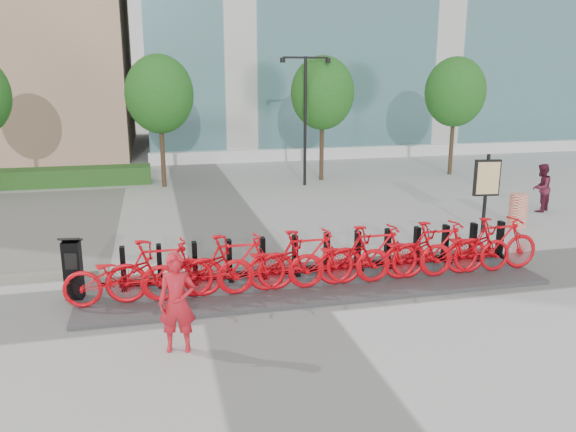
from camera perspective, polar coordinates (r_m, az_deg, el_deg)
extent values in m
plane|color=#B8B8B8|center=(11.41, -3.13, -7.93)|extent=(120.00, 120.00, 0.00)
cube|color=#164614|center=(24.14, -20.90, 3.77)|extent=(6.00, 1.20, 0.70)
cylinder|color=#3B2D1F|center=(22.59, -12.64, 6.66)|extent=(0.18, 0.18, 3.00)
ellipsoid|color=#1A5110|center=(22.43, -12.93, 11.99)|extent=(2.60, 2.60, 2.99)
cylinder|color=#3B2D1F|center=(23.61, 3.44, 7.28)|extent=(0.18, 0.18, 3.00)
ellipsoid|color=#1A5110|center=(23.46, 3.52, 12.38)|extent=(2.60, 2.60, 2.99)
cylinder|color=#3B2D1F|center=(26.01, 16.29, 7.37)|extent=(0.18, 0.18, 3.00)
ellipsoid|color=#1A5110|center=(25.87, 16.62, 11.99)|extent=(2.60, 2.60, 2.99)
cylinder|color=black|center=(22.28, 1.75, 9.48)|extent=(0.12, 0.12, 5.00)
cube|color=black|center=(22.11, 0.63, 15.80)|extent=(0.90, 0.08, 0.08)
cube|color=black|center=(22.35, 2.95, 15.77)|extent=(0.90, 0.08, 0.08)
cylinder|color=black|center=(22.00, -0.55, 15.55)|extent=(0.20, 0.20, 0.18)
cylinder|color=black|center=(22.48, 4.09, 15.49)|extent=(0.20, 0.20, 0.18)
cube|color=#3E3E40|center=(11.95, 2.78, -6.68)|extent=(9.60, 2.40, 0.08)
imported|color=red|center=(11.01, -16.62, -5.86)|extent=(2.10, 0.73, 1.10)
imported|color=red|center=(10.96, -12.88, -5.36)|extent=(2.03, 0.57, 1.22)
imported|color=red|center=(11.01, -9.10, -5.42)|extent=(2.10, 0.73, 1.10)
imported|color=red|center=(11.06, -5.38, -4.88)|extent=(2.03, 0.57, 1.22)
imported|color=red|center=(11.20, -1.71, -4.91)|extent=(2.10, 0.73, 1.10)
imported|color=red|center=(11.34, 1.86, -4.34)|extent=(2.03, 0.57, 1.22)
imported|color=red|center=(11.56, 5.30, -4.34)|extent=(2.10, 0.73, 1.10)
imported|color=red|center=(11.79, 8.63, -3.77)|extent=(2.03, 0.57, 1.22)
imported|color=red|center=(12.09, 11.79, -3.76)|extent=(2.10, 0.73, 1.10)
imported|color=red|center=(12.39, 14.82, -3.21)|extent=(2.03, 0.57, 1.22)
imported|color=red|center=(12.76, 17.66, -3.19)|extent=(2.10, 0.73, 1.10)
imported|color=red|center=(13.13, 20.37, -2.67)|extent=(2.03, 0.57, 1.22)
cube|color=black|center=(11.57, -21.00, -5.14)|extent=(0.35, 0.31, 1.14)
cube|color=black|center=(11.39, -21.26, -2.24)|extent=(0.42, 0.37, 0.15)
cube|color=black|center=(11.36, -21.18, -4.31)|extent=(0.23, 0.05, 0.32)
imported|color=red|center=(9.07, -11.20, -8.64)|extent=(0.65, 0.49, 1.62)
imported|color=#58192D|center=(19.80, 24.32, 2.63)|extent=(0.95, 0.91, 1.56)
cylinder|color=#EE3000|center=(17.54, 22.33, 0.55)|extent=(0.58, 0.58, 0.99)
cylinder|color=black|center=(16.41, 19.43, 2.13)|extent=(0.10, 0.10, 2.21)
cube|color=black|center=(16.33, 19.56, 3.68)|extent=(0.73, 0.21, 1.00)
cube|color=#F3D888|center=(16.28, 19.67, 3.64)|extent=(0.62, 0.11, 0.88)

